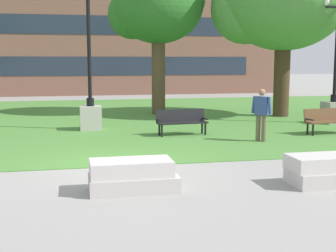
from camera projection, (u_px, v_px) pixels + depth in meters
name	position (u px, v px, depth m)	size (l,w,h in m)	color
ground_plane	(117.00, 167.00, 11.66)	(140.00, 140.00, 0.00)	gray
grass_lawn	(95.00, 118.00, 21.35)	(40.00, 20.00, 0.02)	#4C8438
concrete_block_left	(132.00, 176.00, 9.51)	(1.80, 0.90, 0.64)	#BCB7B2
concrete_block_right	(329.00, 170.00, 10.00)	(1.84, 0.90, 0.64)	#BCB7B2
park_bench_near_left	(182.00, 120.00, 16.50)	(1.84, 0.68, 0.90)	black
park_bench_near_right	(328.00, 119.00, 16.75)	(1.85, 0.73, 0.90)	brown
lamp_post_center	(90.00, 101.00, 17.67)	(1.32, 0.80, 5.48)	#ADA89E
lamp_post_left	(334.00, 98.00, 19.44)	(1.32, 0.80, 5.25)	gray
tree_far_right	(157.00, 7.00, 22.33)	(4.55, 4.33, 7.09)	brown
person_bystander_near_lawn	(261.00, 112.00, 15.14)	(0.54, 0.62, 1.71)	brown
building_facade_distant	(105.00, 23.00, 34.98)	(29.48, 1.03, 10.77)	brown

